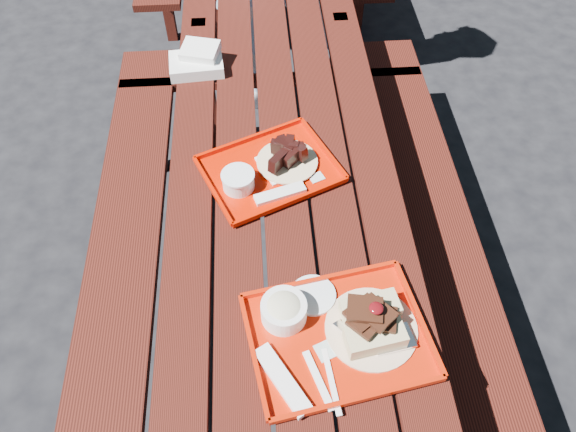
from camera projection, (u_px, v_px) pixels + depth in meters
name	position (u px, v px, depth m)	size (l,w,h in m)	color
ground	(286.00, 307.00, 2.36)	(60.00, 60.00, 0.00)	black
picnic_table_near	(285.00, 228.00, 1.92)	(1.41, 2.40, 0.75)	#43140C
near_tray	(336.00, 325.00, 1.45)	(0.51, 0.43, 0.14)	#BC1C05
far_tray	(269.00, 170.00, 1.80)	(0.50, 0.45, 0.07)	#C41500
white_cloth	(198.00, 61.00, 2.13)	(0.21, 0.18, 0.08)	white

